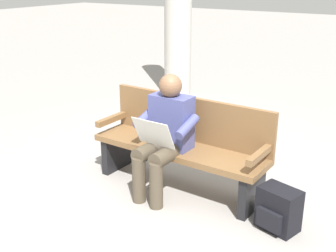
# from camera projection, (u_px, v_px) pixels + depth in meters

# --- Properties ---
(ground_plane) EXTENTS (40.00, 40.00, 0.00)m
(ground_plane) POSITION_uv_depth(u_px,v_px,m) (178.00, 187.00, 4.40)
(ground_plane) COLOR gray
(bench_near) EXTENTS (1.81, 0.54, 0.90)m
(bench_near) POSITION_uv_depth(u_px,v_px,m) (182.00, 143.00, 4.30)
(bench_near) COLOR brown
(bench_near) RESTS_ON ground
(person_seated) EXTENTS (0.58, 0.58, 1.18)m
(person_seated) POSITION_uv_depth(u_px,v_px,m) (165.00, 133.00, 4.08)
(person_seated) COLOR #474C84
(person_seated) RESTS_ON ground
(backpack) EXTENTS (0.38, 0.33, 0.37)m
(backpack) POSITION_uv_depth(u_px,v_px,m) (278.00, 210.00, 3.62)
(backpack) COLOR black
(backpack) RESTS_ON ground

